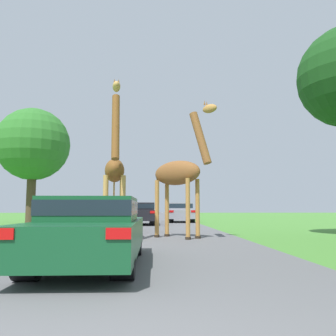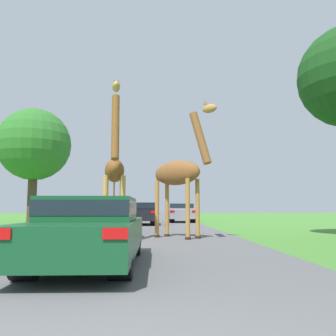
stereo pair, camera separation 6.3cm
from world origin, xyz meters
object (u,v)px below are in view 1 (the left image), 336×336
object	(u,v)px
car_queue_right	(141,213)
car_far_ahead	(110,215)
tree_centre_back	(33,145)
car_lead_maroon	(92,229)
giraffe_companion	(115,171)
car_queue_left	(180,212)
giraffe_near_road	(180,173)

from	to	relation	value
car_queue_right	car_far_ahead	xyz separation A→B (m)	(-1.10, -6.88, -0.02)
tree_centre_back	car_lead_maroon	bearing A→B (deg)	-68.00
giraffe_companion	car_queue_right	size ratio (longest dim) A/B	1.29
car_lead_maroon	tree_centre_back	bearing A→B (deg)	112.00
car_queue_right	car_queue_left	bearing A→B (deg)	55.83
car_queue_left	giraffe_near_road	bearing A→B (deg)	-94.25
car_queue_right	tree_centre_back	distance (m)	9.33
car_lead_maroon	giraffe_near_road	bearing A→B (deg)	70.58
giraffe_near_road	car_far_ahead	bearing A→B (deg)	-96.60
giraffe_near_road	car_queue_right	xyz separation A→B (m)	(-1.78, 10.30, -1.56)
giraffe_near_road	car_queue_right	world-z (taller)	giraffe_near_road
car_queue_left	car_lead_maroon	bearing A→B (deg)	-98.79
car_lead_maroon	car_far_ahead	bearing A→B (deg)	94.90
car_queue_right	giraffe_companion	bearing A→B (deg)	-92.53
car_queue_right	car_queue_left	xyz separation A→B (m)	(2.85, 4.20, 0.03)
giraffe_companion	car_queue_left	size ratio (longest dim) A/B	1.21
car_lead_maroon	car_far_ahead	world-z (taller)	car_far_ahead
tree_centre_back	car_queue_right	bearing A→B (deg)	-15.81
giraffe_companion	car_queue_right	xyz separation A→B (m)	(0.48, 10.96, -1.55)
giraffe_companion	tree_centre_back	size ratio (longest dim) A/B	0.63
car_far_ahead	giraffe_companion	bearing A→B (deg)	-81.45
car_queue_left	car_far_ahead	xyz separation A→B (m)	(-3.95, -11.08, -0.05)
tree_centre_back	car_queue_left	bearing A→B (deg)	10.78
giraffe_companion	giraffe_near_road	bearing A→B (deg)	-170.65
giraffe_near_road	car_lead_maroon	bearing A→B (deg)	23.99
giraffe_companion	tree_centre_back	world-z (taller)	tree_centre_back
car_far_ahead	car_queue_left	bearing A→B (deg)	70.37
giraffe_companion	car_far_ahead	xyz separation A→B (m)	(-0.61, 4.09, -1.57)
giraffe_near_road	giraffe_companion	world-z (taller)	giraffe_companion
giraffe_near_road	car_far_ahead	size ratio (longest dim) A/B	1.21
car_queue_right	car_far_ahead	world-z (taller)	car_queue_right
car_queue_left	tree_centre_back	size ratio (longest dim) A/B	0.52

